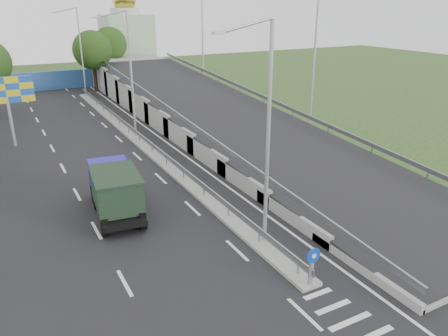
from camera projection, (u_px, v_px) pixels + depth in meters
ground at (348, 321)px, 15.79m from camera, size 160.00×160.00×0.00m
road_surface at (117, 165)px, 30.93m from camera, size 26.00×90.00×0.04m
median at (140, 142)px, 35.51m from camera, size 1.00×44.00×0.20m
overpass_ramp at (221, 112)px, 38.24m from camera, size 10.00×50.00×3.50m
median_guardrail at (139, 135)px, 35.28m from camera, size 0.09×44.00×0.71m
sign_bollard at (312, 266)px, 17.21m from camera, size 0.64×0.23×1.67m
lamp_post_near at (265, 126)px, 18.71m from camera, size 2.74×0.18×10.08m
lamp_post_mid at (129, 68)px, 35.17m from camera, size 2.74×0.18×10.08m
lamp_post_far at (79, 47)px, 51.64m from camera, size 2.74×0.18×10.08m
blue_wall at (42, 81)px, 56.40m from camera, size 30.00×0.50×2.40m
church at (127, 40)px, 67.72m from camera, size 7.00×7.00×13.80m
billboard at (6, 94)px, 33.37m from camera, size 4.00×0.24×5.50m
tree_median_far at (92, 50)px, 54.35m from camera, size 4.80×4.80×7.60m
tree_ramp_far at (110, 44)px, 61.88m from camera, size 4.80×4.80×7.60m
dump_truck at (115, 189)px, 23.34m from camera, size 2.79×6.10×2.60m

